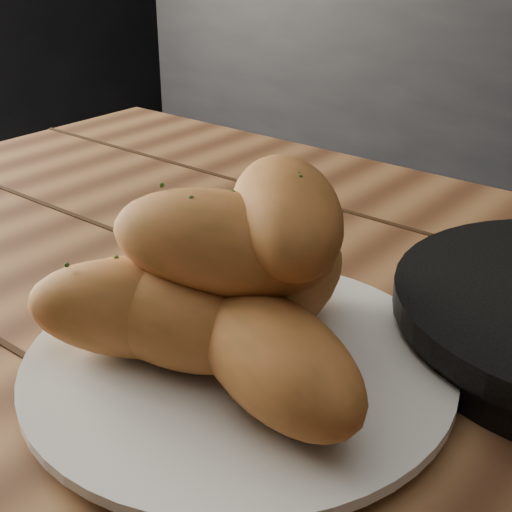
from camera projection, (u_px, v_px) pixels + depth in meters
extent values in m
cube|color=brown|center=(338.00, 429.00, 0.49)|extent=(1.46, 0.96, 0.04)
cylinder|color=brown|center=(128.00, 347.00, 1.27)|extent=(0.07, 0.07, 0.71)
cylinder|color=white|center=(239.00, 370.00, 0.51)|extent=(0.28, 0.28, 0.01)
cylinder|color=white|center=(238.00, 361.00, 0.51)|extent=(0.31, 0.31, 0.01)
ellipsoid|color=#C86B37|center=(141.00, 308.00, 0.50)|extent=(0.18, 0.15, 0.07)
ellipsoid|color=#C86B37|center=(275.00, 357.00, 0.44)|extent=(0.17, 0.12, 0.07)
ellipsoid|color=#C86B37|center=(282.00, 281.00, 0.54)|extent=(0.10, 0.16, 0.07)
ellipsoid|color=#C86B37|center=(220.00, 243.00, 0.47)|extent=(0.17, 0.12, 0.07)
ellipsoid|color=#C86B37|center=(285.00, 215.00, 0.48)|extent=(0.16, 0.16, 0.07)
ellipsoid|color=#C86B37|center=(165.00, 312.00, 0.49)|extent=(0.17, 0.09, 0.07)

